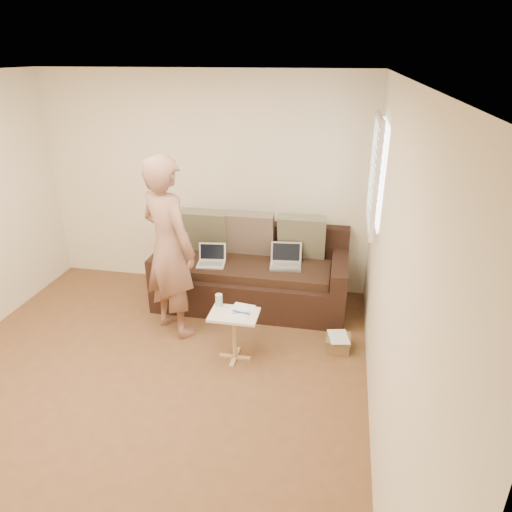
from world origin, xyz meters
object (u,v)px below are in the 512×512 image
(sofa, at_px, (251,270))
(striped_box, at_px, (338,343))
(person, at_px, (169,248))
(drinking_glass, at_px, (219,300))
(laptop_white, at_px, (211,265))
(laptop_silver, at_px, (285,267))
(side_table, at_px, (234,336))

(sofa, distance_m, striped_box, 1.35)
(person, bearing_deg, striped_box, -150.24)
(drinking_glass, distance_m, striped_box, 1.28)
(laptop_white, height_order, person, person)
(sofa, relative_size, laptop_white, 7.08)
(drinking_glass, bearing_deg, striped_box, 10.29)
(laptop_white, bearing_deg, sofa, 11.77)
(laptop_white, xyz_separation_m, person, (-0.26, -0.58, 0.43))
(laptop_silver, distance_m, person, 1.36)
(sofa, height_order, person, person)
(laptop_silver, distance_m, striped_box, 1.07)
(sofa, bearing_deg, striped_box, -36.79)
(sofa, xyz_separation_m, laptop_white, (-0.44, -0.15, 0.10))
(person, distance_m, striped_box, 1.95)
(person, relative_size, drinking_glass, 15.85)
(person, bearing_deg, laptop_white, -82.34)
(striped_box, bearing_deg, laptop_silver, 131.19)
(drinking_glass, bearing_deg, laptop_silver, 61.09)
(drinking_glass, bearing_deg, laptop_white, 110.95)
(sofa, distance_m, side_table, 1.13)
(striped_box, bearing_deg, laptop_white, 156.97)
(laptop_white, relative_size, side_table, 0.62)
(side_table, relative_size, drinking_glass, 4.19)
(drinking_glass, xyz_separation_m, striped_box, (1.16, 0.21, -0.49))
(striped_box, bearing_deg, person, 178.12)
(laptop_silver, relative_size, drinking_glass, 2.94)
(laptop_silver, distance_m, laptop_white, 0.85)
(person, relative_size, striped_box, 7.86)
(laptop_silver, relative_size, person, 0.19)
(side_table, bearing_deg, drinking_glass, 146.20)
(sofa, relative_size, person, 1.16)
(person, xyz_separation_m, side_table, (0.75, -0.39, -0.70))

